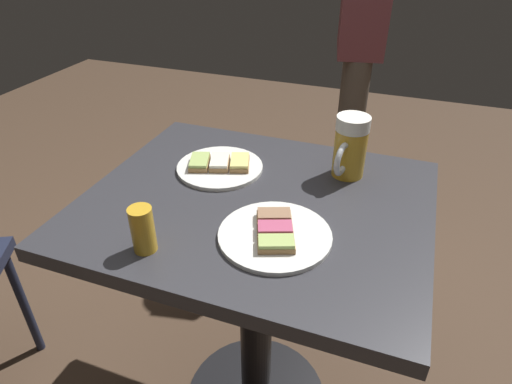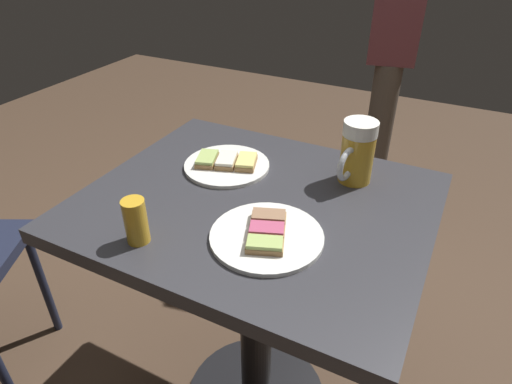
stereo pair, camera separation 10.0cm
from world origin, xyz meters
The scene contains 6 objects.
cafe_table centered at (0.00, 0.00, 0.59)m, with size 0.65×0.78×0.77m.
plate_near centered at (-0.10, -0.13, 0.78)m, with size 0.22×0.22×0.03m.
plate_far centered at (0.12, 0.08, 0.78)m, with size 0.23×0.23×0.03m.
beer_mug centered at (-0.18, 0.17, 0.85)m, with size 0.13×0.08×0.15m.
beer_glass_small centered at (0.24, -0.14, 0.82)m, with size 0.05×0.05×0.10m, color gold.
patron_standing centered at (-1.14, 0.04, 0.94)m, with size 0.35×0.24×1.62m.
Camera 1 is at (0.79, 0.29, 1.33)m, focal length 30.90 mm.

